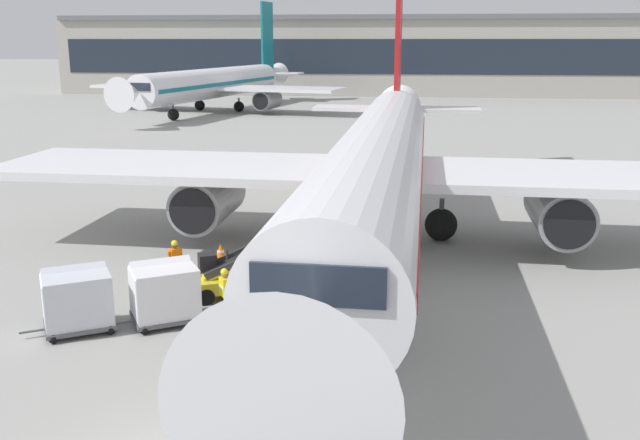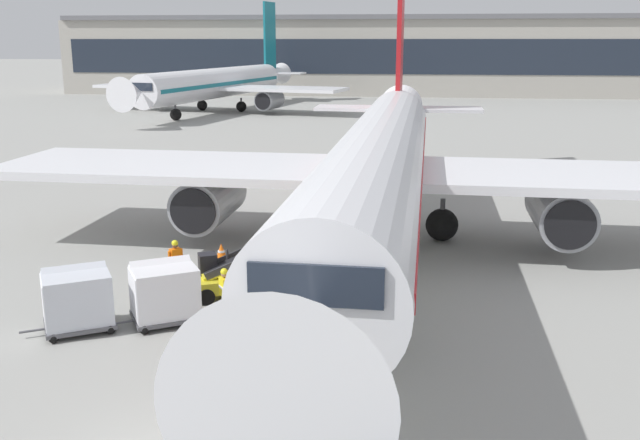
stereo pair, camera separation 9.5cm
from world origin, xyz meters
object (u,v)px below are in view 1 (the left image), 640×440
at_px(ground_crew_by_carts, 175,261).
at_px(belt_loader, 245,270).
at_px(baggage_cart_lead, 164,291).
at_px(ground_crew_marshaller, 225,292).
at_px(baggage_cart_second, 77,299).
at_px(distant_airplane, 215,84).
at_px(ground_crew_by_loader, 251,268).
at_px(parked_airplane, 379,161).
at_px(safety_cone_engine_keepout, 221,253).

bearing_deg(ground_crew_by_carts, belt_loader, -4.46).
xyz_separation_m(baggage_cart_lead, ground_crew_marshaller, (1.85, 0.21, -0.00)).
distance_m(baggage_cart_second, distant_airplane, 67.21).
relative_size(ground_crew_by_carts, ground_crew_marshaller, 1.00).
bearing_deg(distant_airplane, ground_crew_by_carts, -76.14).
bearing_deg(ground_crew_by_loader, baggage_cart_second, -141.88).
bearing_deg(parked_airplane, baggage_cart_lead, -122.73).
bearing_deg(parked_airplane, ground_crew_marshaller, -114.67).
height_order(baggage_cart_second, distant_airplane, distant_airplane).
height_order(parked_airplane, baggage_cart_lead, parked_airplane).
distance_m(belt_loader, distant_airplane, 64.55).
bearing_deg(ground_crew_by_loader, ground_crew_marshaller, -96.70).
xyz_separation_m(parked_airplane, safety_cone_engine_keepout, (-6.03, -3.38, -3.21)).
bearing_deg(parked_airplane, ground_crew_by_loader, -119.97).
distance_m(ground_crew_marshaller, safety_cone_engine_keepout, 6.26).
xyz_separation_m(belt_loader, ground_crew_marshaller, (-0.01, -2.64, 0.18)).
distance_m(belt_loader, safety_cone_engine_keepout, 3.79).
height_order(belt_loader, baggage_cart_lead, belt_loader).
bearing_deg(belt_loader, baggage_cart_second, -138.22).
bearing_deg(belt_loader, ground_crew_by_carts, 175.54).
height_order(baggage_cart_second, ground_crew_marshaller, baggage_cart_second).
xyz_separation_m(parked_airplane, ground_crew_by_loader, (-4.02, -6.97, -2.57)).
bearing_deg(distant_airplane, ground_crew_by_loader, -73.84).
height_order(belt_loader, ground_crew_by_loader, belt_loader).
height_order(ground_crew_by_carts, safety_cone_engine_keepout, ground_crew_by_carts).
bearing_deg(safety_cone_engine_keepout, ground_crew_by_loader, -60.75).
height_order(belt_loader, distant_airplane, distant_airplane).
bearing_deg(ground_crew_marshaller, distant_airplane, 105.36).
bearing_deg(parked_airplane, baggage_cart_second, -129.07).
bearing_deg(baggage_cart_lead, safety_cone_engine_keepout, 88.85).
bearing_deg(baggage_cart_second, baggage_cart_lead, 21.48).
bearing_deg(safety_cone_engine_keepout, parked_airplane, 29.28).
distance_m(ground_crew_by_loader, ground_crew_marshaller, 2.41).
relative_size(baggage_cart_lead, ground_crew_by_loader, 1.57).
distance_m(baggage_cart_lead, ground_crew_by_loader, 3.37).
bearing_deg(baggage_cart_lead, belt_loader, 56.86).
bearing_deg(baggage_cart_lead, ground_crew_marshaller, 6.56).
distance_m(baggage_cart_lead, ground_crew_by_carts, 3.12).
height_order(parked_airplane, baggage_cart_second, parked_airplane).
height_order(parked_airplane, ground_crew_marshaller, parked_airplane).
relative_size(parked_airplane, safety_cone_engine_keepout, 57.33).
relative_size(belt_loader, safety_cone_engine_keepout, 7.37).
bearing_deg(distant_airplane, ground_crew_marshaller, -74.64).
bearing_deg(baggage_cart_lead, ground_crew_by_loader, 50.67).
bearing_deg(baggage_cart_lead, parked_airplane, 57.27).
bearing_deg(belt_loader, distant_airplane, 105.99).
bearing_deg(safety_cone_engine_keepout, baggage_cart_lead, -91.15).
bearing_deg(safety_cone_engine_keepout, ground_crew_by_carts, -103.95).
xyz_separation_m(baggage_cart_lead, ground_crew_by_loader, (2.13, 2.60, -0.00)).
relative_size(ground_crew_by_carts, safety_cone_engine_keepout, 2.36).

